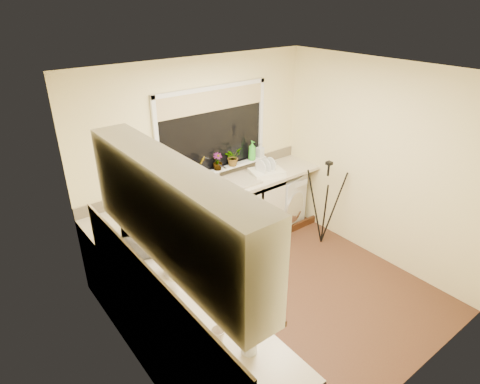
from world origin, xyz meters
name	(u,v)px	position (x,y,z in m)	size (l,w,h in m)	color
floor	(277,299)	(0.00, 0.00, 0.00)	(3.20, 3.20, 0.00)	#503220
ceiling	(288,75)	(0.00, 0.00, 2.45)	(3.20, 3.20, 0.00)	white
wall_back	(199,158)	(0.00, 1.50, 1.23)	(3.20, 3.20, 0.00)	#FBEAA7
wall_front	(423,277)	(0.00, -1.50, 1.23)	(3.20, 3.20, 0.00)	#FBEAA7
wall_left	(130,261)	(-1.60, 0.00, 1.23)	(3.00, 3.00, 0.00)	#FBEAA7
wall_right	(379,164)	(1.60, 0.00, 1.23)	(3.00, 3.00, 0.00)	#FBEAA7
base_cabinet_back	(193,231)	(-0.33, 1.20, 0.43)	(2.55, 0.60, 0.86)	silver
base_cabinet_left	(189,342)	(-1.30, -0.30, 0.43)	(0.54, 2.40, 0.86)	silver
worktop_back	(214,191)	(0.00, 1.20, 0.88)	(3.20, 0.60, 0.04)	beige
worktop_left	(186,300)	(-1.30, -0.30, 0.88)	(0.60, 2.40, 0.04)	beige
upper_cabinet	(171,212)	(-1.44, -0.45, 1.80)	(0.28, 1.90, 0.70)	silver
splashback_left	(150,291)	(-1.59, -0.30, 1.12)	(0.02, 2.40, 0.45)	beige
splashback_back	(201,177)	(0.00, 1.49, 0.97)	(3.20, 0.02, 0.14)	beige
window_glass	(212,130)	(0.20, 1.49, 1.55)	(1.50, 0.02, 1.00)	black
window_blind	(213,101)	(0.20, 1.46, 1.92)	(1.50, 0.02, 0.25)	tan
windowsill	(216,170)	(0.20, 1.43, 1.04)	(1.60, 0.14, 0.03)	white
sink	(227,185)	(0.20, 1.20, 0.91)	(0.82, 0.46, 0.03)	tan
faucet	(218,172)	(0.20, 1.38, 1.02)	(0.03, 0.03, 0.24)	silver
washing_machine	(281,199)	(1.18, 1.22, 0.39)	(0.55, 0.53, 0.78)	white
laptop	(183,194)	(-0.42, 1.21, 0.97)	(0.36, 0.33, 0.25)	#A8A8B0
kettle	(172,264)	(-1.22, 0.05, 1.00)	(0.15, 0.15, 0.20)	silver
dish_rack	(267,172)	(0.83, 1.15, 0.93)	(0.43, 0.32, 0.06)	white
tripod	(325,204)	(1.27, 0.48, 0.59)	(0.59, 0.59, 1.18)	black
glass_jug	(249,343)	(-1.24, -1.02, 0.98)	(0.11, 0.11, 0.16)	white
steel_jar	(174,284)	(-1.32, -0.15, 0.96)	(0.08, 0.08, 0.11)	silver
microwave	(140,234)	(-1.25, 0.60, 1.04)	(0.49, 0.33, 0.27)	white
plant_b	(201,165)	(-0.04, 1.41, 1.17)	(0.13, 0.11, 0.24)	#999999
plant_c	(218,162)	(0.20, 1.40, 1.16)	(0.12, 0.12, 0.22)	#999999
plant_d	(233,157)	(0.45, 1.40, 1.17)	(0.22, 0.19, 0.24)	#999999
soap_bottle_green	(252,151)	(0.77, 1.39, 1.18)	(0.10, 0.10, 0.27)	green
soap_bottle_clear	(260,150)	(0.93, 1.42, 1.15)	(0.09, 0.09, 0.20)	#999999
cup_back	(272,165)	(1.01, 1.25, 0.95)	(0.14, 0.14, 0.11)	beige
cup_left	(218,335)	(-1.35, -0.81, 0.95)	(0.10, 0.10, 0.10)	#F0DDC6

